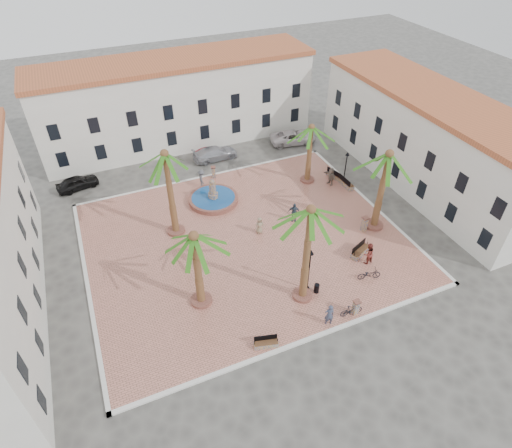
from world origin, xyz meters
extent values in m
plane|color=#56544F|center=(0.00, 0.00, 0.00)|extent=(120.00, 120.00, 0.00)
cube|color=#C07462|center=(0.00, 0.00, 0.07)|extent=(26.00, 22.00, 0.15)
cube|color=silver|center=(0.00, 11.00, 0.08)|extent=(26.30, 0.30, 0.16)
cube|color=silver|center=(0.00, -11.00, 0.08)|extent=(26.30, 0.30, 0.16)
cube|color=silver|center=(13.00, 0.00, 0.08)|extent=(0.30, 22.30, 0.16)
cube|color=silver|center=(-13.00, 0.00, 0.08)|extent=(0.30, 22.30, 0.16)
cube|color=white|center=(0.00, 20.00, 4.50)|extent=(30.00, 7.00, 9.00)
cube|color=#B75A34|center=(0.00, 20.00, 9.25)|extent=(30.40, 7.40, 0.50)
cube|color=black|center=(-13.12, 16.52, 2.20)|extent=(1.00, 0.12, 1.60)
cube|color=black|center=(-9.38, 16.52, 2.20)|extent=(1.00, 0.12, 1.60)
cube|color=black|center=(-5.62, 16.52, 2.20)|extent=(1.00, 0.12, 1.60)
cube|color=black|center=(-1.88, 16.52, 2.20)|extent=(1.00, 0.12, 1.60)
cube|color=black|center=(1.88, 16.52, 2.20)|extent=(1.00, 0.12, 1.60)
cube|color=black|center=(5.62, 16.52, 2.20)|extent=(1.00, 0.12, 1.60)
cube|color=black|center=(9.38, 16.52, 2.20)|extent=(1.00, 0.12, 1.60)
cube|color=black|center=(13.12, 16.52, 2.20)|extent=(1.00, 0.12, 1.60)
cube|color=black|center=(-13.12, 16.52, 5.20)|extent=(1.00, 0.12, 1.60)
cube|color=black|center=(-9.38, 16.52, 5.20)|extent=(1.00, 0.12, 1.60)
cube|color=black|center=(-5.62, 16.52, 5.20)|extent=(1.00, 0.12, 1.60)
cube|color=black|center=(-1.88, 16.52, 5.20)|extent=(1.00, 0.12, 1.60)
cube|color=black|center=(1.88, 16.52, 5.20)|extent=(1.00, 0.12, 1.60)
cube|color=black|center=(5.62, 16.52, 5.20)|extent=(1.00, 0.12, 1.60)
cube|color=black|center=(9.38, 16.52, 5.20)|extent=(1.00, 0.12, 1.60)
cube|color=black|center=(13.12, 16.52, 5.20)|extent=(1.00, 0.12, 1.60)
cube|color=white|center=(20.00, 2.00, 4.25)|extent=(7.00, 26.00, 8.50)
cube|color=#B75A34|center=(20.00, 2.00, 8.75)|extent=(7.40, 26.40, 0.50)
cube|color=black|center=(16.54, -9.49, 2.20)|extent=(0.12, 1.00, 1.60)
cube|color=black|center=(16.54, -5.77, 2.20)|extent=(0.12, 1.00, 1.60)
cube|color=black|center=(16.54, -2.06, 2.20)|extent=(0.12, 1.00, 1.60)
cube|color=black|center=(16.54, 1.65, 2.20)|extent=(0.12, 1.00, 1.60)
cube|color=black|center=(16.54, 5.37, 2.20)|extent=(0.12, 1.00, 1.60)
cube|color=black|center=(16.54, 9.08, 2.20)|extent=(0.12, 1.00, 1.60)
cube|color=black|center=(16.54, 12.80, 2.20)|extent=(0.12, 1.00, 1.60)
cube|color=black|center=(16.54, -9.49, 5.20)|extent=(0.12, 1.00, 1.60)
cube|color=black|center=(16.54, -5.77, 5.20)|extent=(0.12, 1.00, 1.60)
cube|color=black|center=(16.54, -2.06, 5.20)|extent=(0.12, 1.00, 1.60)
cube|color=black|center=(16.54, 1.65, 5.20)|extent=(0.12, 1.00, 1.60)
cube|color=black|center=(16.54, 5.37, 5.20)|extent=(0.12, 1.00, 1.60)
cube|color=black|center=(16.54, 9.08, 5.20)|extent=(0.12, 1.00, 1.60)
cube|color=black|center=(16.54, 12.80, 5.20)|extent=(0.12, 1.00, 1.60)
cube|color=black|center=(-16.02, -10.00, 2.20)|extent=(0.12, 1.00, 1.60)
cube|color=black|center=(-16.02, -6.00, 2.20)|extent=(0.12, 1.00, 1.60)
cube|color=black|center=(-16.02, -2.00, 2.20)|extent=(0.12, 1.00, 1.60)
cube|color=black|center=(-16.02, 2.00, 2.20)|extent=(0.12, 1.00, 1.60)
cube|color=black|center=(-16.02, 6.00, 2.20)|extent=(0.12, 1.00, 1.60)
cube|color=black|center=(-16.02, 10.00, 2.20)|extent=(0.12, 1.00, 1.60)
cube|color=black|center=(-16.02, -10.00, 5.20)|extent=(0.12, 1.00, 1.60)
cube|color=black|center=(-16.02, -6.00, 5.20)|extent=(0.12, 1.00, 1.60)
cube|color=black|center=(-16.02, -2.00, 5.20)|extent=(0.12, 1.00, 1.60)
cube|color=black|center=(-16.02, 2.00, 5.20)|extent=(0.12, 1.00, 1.60)
cube|color=black|center=(-16.02, 6.00, 5.20)|extent=(0.12, 1.00, 1.60)
cube|color=black|center=(-16.02, 10.00, 5.20)|extent=(0.12, 1.00, 1.60)
cylinder|color=brown|center=(-0.65, 6.47, 0.37)|extent=(4.70, 4.70, 0.45)
cylinder|color=#194C8C|center=(-0.65, 6.47, 0.58)|extent=(4.14, 4.14, 0.07)
cylinder|color=#836E5E|center=(-0.65, 6.47, 0.60)|extent=(1.01, 1.01, 0.90)
cylinder|color=#836E5E|center=(-0.65, 6.47, 1.49)|extent=(0.67, 0.67, 1.34)
sphere|color=#836E5E|center=(-0.65, 6.47, 2.33)|extent=(0.49, 0.49, 0.49)
cylinder|color=brown|center=(-5.12, 3.44, 0.27)|extent=(1.54, 1.54, 0.23)
cylinder|color=brown|center=(-5.12, 3.44, 4.15)|extent=(0.50, 0.50, 7.54)
sphere|color=brown|center=(-5.12, 3.44, 7.92)|extent=(0.67, 0.67, 0.67)
cylinder|color=brown|center=(-5.50, -5.02, 0.27)|extent=(1.58, 1.58, 0.24)
cylinder|color=brown|center=(-5.50, -5.02, 3.42)|extent=(0.51, 0.51, 6.06)
sphere|color=brown|center=(-5.50, -5.02, 6.45)|extent=(0.69, 0.69, 0.69)
cylinder|color=brown|center=(1.52, -7.49, 0.26)|extent=(1.50, 1.50, 0.22)
cylinder|color=brown|center=(1.52, -7.49, 4.28)|extent=(0.49, 0.49, 7.82)
sphere|color=brown|center=(1.52, -7.49, 8.19)|extent=(0.65, 0.65, 0.65)
cylinder|color=brown|center=(11.22, -2.73, 0.27)|extent=(1.61, 1.61, 0.24)
cylinder|color=brown|center=(11.22, -2.73, 3.93)|extent=(0.52, 0.52, 7.07)
sphere|color=brown|center=(11.22, -2.73, 7.46)|extent=(0.71, 0.71, 0.71)
cylinder|color=brown|center=(9.32, 6.11, 0.26)|extent=(1.42, 1.42, 0.21)
cylinder|color=brown|center=(9.32, 6.11, 3.23)|extent=(0.46, 0.46, 5.73)
sphere|color=brown|center=(9.32, 6.11, 6.09)|extent=(0.62, 0.62, 0.62)
cube|color=#836E5E|center=(-2.75, -10.40, 0.33)|extent=(1.70, 0.89, 0.36)
cube|color=#56351E|center=(-2.75, -10.40, 0.54)|extent=(1.60, 0.82, 0.05)
cube|color=black|center=(-2.70, -10.21, 0.78)|extent=(1.50, 0.43, 0.45)
cylinder|color=black|center=(-3.50, -10.21, 0.65)|extent=(0.05, 0.05, 0.27)
cylinder|color=black|center=(-2.01, -10.59, 0.65)|extent=(0.05, 0.05, 0.27)
cube|color=#836E5E|center=(8.01, -5.37, 0.37)|extent=(2.07, 1.33, 0.44)
cube|color=#56351E|center=(8.01, -5.37, 0.62)|extent=(1.94, 1.24, 0.07)
cube|color=black|center=(7.91, -5.14, 0.92)|extent=(1.75, 0.78, 0.55)
cylinder|color=black|center=(7.14, -5.73, 0.76)|extent=(0.05, 0.05, 0.33)
cylinder|color=black|center=(8.87, -5.00, 0.76)|extent=(0.05, 0.05, 0.33)
cube|color=#836E5E|center=(12.40, 3.63, 0.37)|extent=(0.66, 1.99, 0.44)
cube|color=#56351E|center=(12.40, 3.63, 0.62)|extent=(0.60, 1.88, 0.07)
cube|color=black|center=(12.16, 3.62, 0.92)|extent=(0.11, 1.87, 0.55)
cylinder|color=black|center=(12.43, 2.70, 0.75)|extent=(0.05, 0.05, 0.33)
cylinder|color=black|center=(12.37, 4.56, 0.75)|extent=(0.05, 0.05, 0.33)
cube|color=#836E5E|center=(12.17, 5.42, 0.36)|extent=(1.06, 2.01, 0.43)
cube|color=#56351E|center=(12.17, 5.42, 0.61)|extent=(0.98, 1.89, 0.06)
cube|color=black|center=(11.94, 5.36, 0.90)|extent=(0.51, 1.77, 0.53)
cylinder|color=black|center=(12.40, 4.54, 0.74)|extent=(0.05, 0.05, 0.32)
cylinder|color=black|center=(11.94, 6.30, 0.74)|extent=(0.05, 0.05, 0.32)
cylinder|color=black|center=(2.17, -6.99, 0.23)|extent=(0.35, 0.35, 0.16)
cylinder|color=black|center=(2.17, -6.99, 2.02)|extent=(0.12, 0.12, 3.54)
cone|color=black|center=(2.17, -6.99, 3.93)|extent=(0.43, 0.43, 0.39)
sphere|color=beige|center=(2.17, -6.99, 3.78)|extent=(0.24, 0.24, 0.24)
cylinder|color=black|center=(12.40, 4.16, 0.22)|extent=(0.32, 0.32, 0.14)
cylinder|color=black|center=(12.40, 4.16, 1.84)|extent=(0.11, 0.11, 3.20)
cone|color=black|center=(12.40, 4.16, 3.58)|extent=(0.39, 0.39, 0.36)
sphere|color=beige|center=(12.40, 4.16, 3.44)|extent=(0.21, 0.21, 0.21)
cube|color=#836E5E|center=(4.16, -10.40, 0.75)|extent=(0.39, 0.39, 1.21)
cube|color=brown|center=(4.16, -10.40, 1.40)|extent=(0.49, 0.49, 0.09)
cube|color=#836E5E|center=(0.73, 10.40, 0.74)|extent=(0.44, 0.44, 1.18)
cube|color=brown|center=(0.73, 10.40, 1.38)|extent=(0.55, 0.55, 0.09)
cube|color=#836E5E|center=(10.04, -2.88, 0.81)|extent=(0.46, 0.46, 1.32)
cube|color=brown|center=(10.04, -2.88, 1.52)|extent=(0.58, 0.58, 0.10)
cylinder|color=black|center=(2.66, -7.54, 0.53)|extent=(0.39, 0.39, 0.76)
imported|color=#393F55|center=(1.97, -10.40, 1.08)|extent=(0.77, 0.60, 1.86)
imported|color=black|center=(7.05, -7.93, 0.63)|extent=(1.92, 1.08, 0.95)
imported|color=maroon|center=(7.94, -6.37, 1.12)|extent=(1.01, 0.83, 1.95)
imported|color=black|center=(3.82, -10.40, 0.66)|extent=(1.75, 0.67, 1.03)
imported|color=gray|center=(1.53, 0.44, 0.95)|extent=(0.80, 0.54, 1.59)
imported|color=#2F3F4F|center=(5.03, 0.80, 1.07)|extent=(1.17, 0.91, 1.85)
imported|color=#49494E|center=(-0.85, 9.33, 1.09)|extent=(0.89, 1.31, 1.88)
imported|color=#67584E|center=(11.12, 4.62, 1.08)|extent=(0.81, 1.79, 1.86)
imported|color=black|center=(-12.30, 14.05, 0.69)|extent=(4.28, 2.44, 1.37)
imported|color=maroon|center=(1.79, 14.25, 0.63)|extent=(3.97, 1.96, 1.25)
imported|color=#ACADB5|center=(2.19, 14.12, 0.72)|extent=(5.03, 2.26, 1.43)
imported|color=silver|center=(11.73, 14.05, 0.74)|extent=(5.62, 3.28, 1.47)
camera|label=1|loc=(-10.02, -25.62, 24.24)|focal=30.00mm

